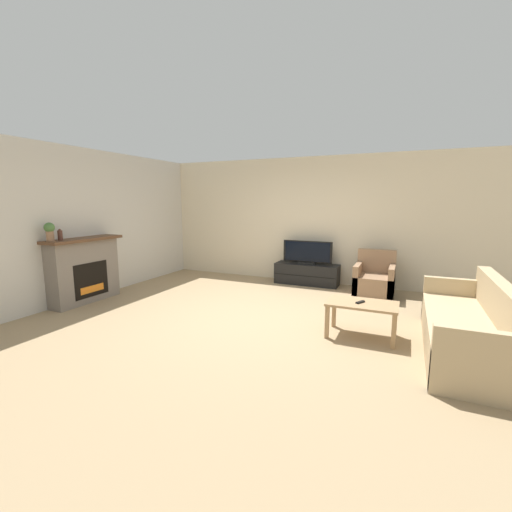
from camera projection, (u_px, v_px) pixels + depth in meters
ground_plane at (262, 316)px, 5.30m from camera, size 24.00×24.00×0.00m
wall_back at (309, 220)px, 7.44m from camera, size 12.00×0.06×2.70m
wall_left at (98, 223)px, 6.44m from camera, size 0.06×12.00×2.70m
fireplace at (84, 269)px, 6.00m from camera, size 0.45×1.36×1.14m
mantel_vase_left at (60, 235)px, 5.52m from camera, size 0.07×0.07×0.19m
potted_plant at (50, 230)px, 5.35m from camera, size 0.16×0.16×0.30m
tv_stand at (307, 274)px, 7.33m from camera, size 1.35×0.44×0.44m
tv at (307, 253)px, 7.26m from camera, size 1.06×0.18×0.49m
armchair at (374, 281)px, 6.42m from camera, size 0.70×0.76×0.85m
coffee_table at (362, 308)px, 4.45m from camera, size 0.88×0.53×0.46m
remote at (360, 302)px, 4.42m from camera, size 0.11×0.15×0.02m
couch at (469, 330)px, 3.98m from camera, size 0.82×2.32×0.86m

